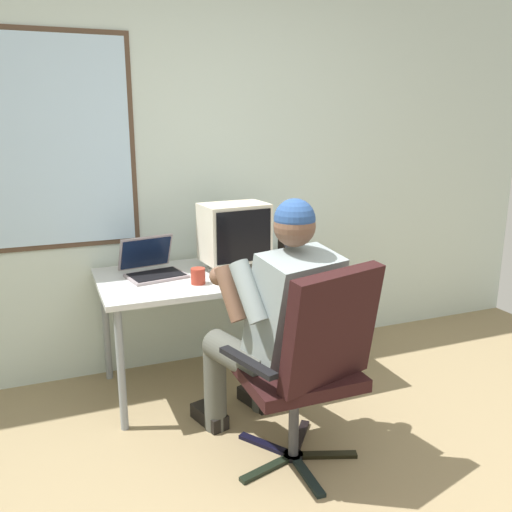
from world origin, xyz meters
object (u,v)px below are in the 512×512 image
object	(u,v)px
desk	(221,282)
crt_monitor	(234,234)
laptop	(151,265)
coffee_mug	(198,276)
person_seated	(276,320)
desk_speaker	(285,247)
office_chair	(311,357)
wine_glass	(315,255)

from	to	relation	value
desk	crt_monitor	world-z (taller)	crt_monitor
desk	laptop	distance (m)	0.43
crt_monitor	coffee_mug	xyz separation A→B (m)	(-0.28, -0.17, -0.19)
person_seated	crt_monitor	world-z (taller)	person_seated
desk	coffee_mug	size ratio (longest dim) A/B	16.21
desk_speaker	crt_monitor	bearing A→B (deg)	-157.55
laptop	person_seated	bearing A→B (deg)	-62.65
desk_speaker	laptop	bearing A→B (deg)	-176.37
laptop	desk_speaker	bearing A→B (deg)	3.63
office_chair	person_seated	size ratio (longest dim) A/B	0.79
person_seated	wine_glass	xyz separation A→B (m)	(0.49, 0.53, 0.15)
office_chair	desk_speaker	distance (m)	1.23
laptop	coffee_mug	size ratio (longest dim) A/B	4.23
desk_speaker	person_seated	bearing A→B (deg)	-117.24
desk	person_seated	distance (m)	0.73
laptop	wine_glass	world-z (taller)	laptop
wine_glass	office_chair	bearing A→B (deg)	-118.51
desk	wine_glass	distance (m)	0.59
office_chair	laptop	distance (m)	1.22
desk	person_seated	size ratio (longest dim) A/B	1.13
crt_monitor	desk_speaker	world-z (taller)	crt_monitor
office_chair	laptop	world-z (taller)	office_chair
desk_speaker	coffee_mug	distance (m)	0.77
office_chair	crt_monitor	size ratio (longest dim) A/B	2.48
person_seated	wine_glass	size ratio (longest dim) A/B	8.62
crt_monitor	office_chair	bearing A→B (deg)	-89.04
desk_speaker	office_chair	bearing A→B (deg)	-108.97
person_seated	coffee_mug	distance (m)	0.61
desk	office_chair	world-z (taller)	office_chair
person_seated	desk_speaker	bearing A→B (deg)	62.76
person_seated	desk_speaker	size ratio (longest dim) A/B	8.59
crt_monitor	laptop	world-z (taller)	crt_monitor
office_chair	laptop	xyz separation A→B (m)	(-0.50, 1.09, 0.20)
desk	office_chair	distance (m)	0.99
desk	coffee_mug	bearing A→B (deg)	-137.87
crt_monitor	laptop	xyz separation A→B (m)	(-0.48, 0.11, -0.17)
laptop	wine_glass	xyz separation A→B (m)	(0.92, -0.31, 0.05)
person_seated	wine_glass	bearing A→B (deg)	47.04
wine_glass	desk_speaker	size ratio (longest dim) A/B	1.00
desk_speaker	coffee_mug	size ratio (longest dim) A/B	1.68
crt_monitor	coffee_mug	world-z (taller)	crt_monitor
crt_monitor	coffee_mug	size ratio (longest dim) A/B	4.61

